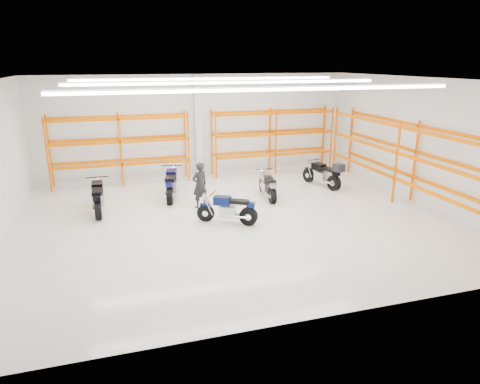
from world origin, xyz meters
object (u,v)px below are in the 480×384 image
object	(u,v)px
motorcycle_main	(230,210)
motorcycle_back_a	(98,198)
motorcycle_back_b	(171,185)
structural_column	(198,127)
standing_man	(200,185)
motorcycle_back_c	(268,186)
motorcycle_back_d	(324,174)

from	to	relation	value
motorcycle_main	motorcycle_back_a	world-z (taller)	motorcycle_back_a
motorcycle_back_b	structural_column	distance (m)	3.82
motorcycle_back_a	standing_man	bearing A→B (deg)	-7.59
motorcycle_back_c	standing_man	xyz separation A→B (m)	(-2.69, -0.31, 0.35)
motorcycle_back_c	motorcycle_back_d	distance (m)	2.84
motorcycle_back_b	motorcycle_back_c	size ratio (longest dim) A/B	1.11
motorcycle_back_a	motorcycle_back_d	xyz separation A→B (m)	(8.91, 0.56, 0.02)
motorcycle_main	motorcycle_back_c	world-z (taller)	motorcycle_back_c
motorcycle_back_d	standing_man	distance (m)	5.54
motorcycle_main	motorcycle_back_b	world-z (taller)	motorcycle_back_b
motorcycle_back_d	structural_column	bearing A→B (deg)	144.34
motorcycle_back_b	motorcycle_back_c	world-z (taller)	motorcycle_back_b
motorcycle_back_c	motorcycle_back_d	xyz separation A→B (m)	(2.75, 0.71, 0.07)
motorcycle_back_a	structural_column	bearing A→B (deg)	41.58
motorcycle_main	motorcycle_back_a	xyz separation A→B (m)	(-4.06, 2.31, 0.06)
motorcycle_main	structural_column	bearing A→B (deg)	87.45
motorcycle_back_a	motorcycle_back_c	world-z (taller)	motorcycle_back_a
motorcycle_back_a	standing_man	xyz separation A→B (m)	(3.48, -0.46, 0.30)
motorcycle_back_d	standing_man	xyz separation A→B (m)	(-5.44, -1.03, 0.28)
motorcycle_back_b	motorcycle_back_a	bearing A→B (deg)	-161.47
motorcycle_main	structural_column	world-z (taller)	structural_column
motorcycle_back_a	motorcycle_back_b	distance (m)	2.79
standing_man	structural_column	bearing A→B (deg)	-123.89
motorcycle_back_c	motorcycle_back_d	bearing A→B (deg)	14.53
motorcycle_back_d	standing_man	bearing A→B (deg)	-169.31
standing_man	motorcycle_back_b	bearing A→B (deg)	-80.87
motorcycle_main	motorcycle_back_c	size ratio (longest dim) A/B	0.87
standing_man	motorcycle_main	bearing A→B (deg)	85.06
motorcycle_back_c	motorcycle_back_d	size ratio (longest dim) A/B	0.95
motorcycle_main	motorcycle_back_a	distance (m)	4.67
motorcycle_back_b	motorcycle_back_c	xyz separation A→B (m)	(3.52, -1.04, -0.06)
motorcycle_main	motorcycle_back_b	bearing A→B (deg)	113.98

